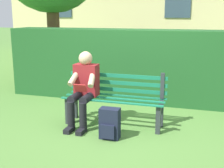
% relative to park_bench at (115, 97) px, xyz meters
% --- Properties ---
extents(ground, '(60.00, 60.00, 0.00)m').
position_rel_park_bench_xyz_m(ground, '(0.00, 0.07, -0.45)').
color(ground, '#517F38').
extents(park_bench, '(1.65, 0.46, 0.87)m').
position_rel_park_bench_xyz_m(park_bench, '(0.00, 0.00, 0.00)').
color(park_bench, '#2D3338').
rests_on(park_bench, ground).
extents(person_seated, '(0.44, 0.73, 1.19)m').
position_rel_park_bench_xyz_m(person_seated, '(0.47, 0.18, 0.19)').
color(person_seated, maroon).
rests_on(person_seated, ground).
extents(hedge_backdrop, '(6.38, 0.79, 1.57)m').
position_rel_park_bench_xyz_m(hedge_backdrop, '(-0.51, -1.52, 0.32)').
color(hedge_backdrop, '#1E5123').
rests_on(hedge_backdrop, ground).
extents(backpack, '(0.29, 0.24, 0.46)m').
position_rel_park_bench_xyz_m(backpack, '(-0.10, 0.60, -0.23)').
color(backpack, '#191E33').
rests_on(backpack, ground).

